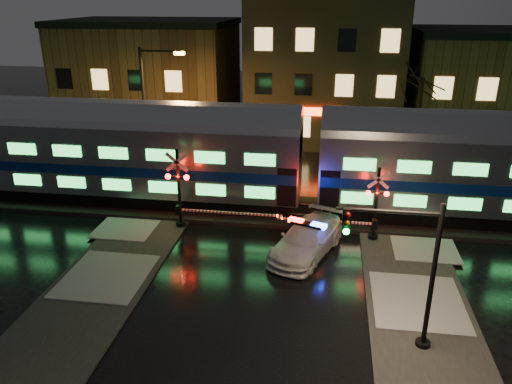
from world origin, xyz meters
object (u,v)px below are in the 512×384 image
crossing_signal_right (368,212)px  traffic_light (406,274)px  crossing_signal_left (186,197)px  police_car (307,239)px  streetlight (149,107)px

crossing_signal_right → traffic_light: bearing=-85.2°
crossing_signal_left → traffic_light: size_ratio=1.11×
traffic_light → police_car: bearing=130.8°
police_car → streetlight: size_ratio=0.66×
crossing_signal_left → traffic_light: bearing=-39.3°
crossing_signal_left → streetlight: bearing=121.6°
police_car → traffic_light: size_ratio=1.03×
crossing_signal_right → streetlight: (-13.28, 6.70, 3.33)m
streetlight → traffic_light: bearing=-46.6°
traffic_light → streetlight: bearing=144.8°
crossing_signal_right → crossing_signal_left: 9.17m
crossing_signal_right → traffic_light: traffic_light is taller
crossing_signal_left → traffic_light: (9.83, -8.03, 1.12)m
streetlight → crossing_signal_left: bearing=-58.4°
traffic_light → crossing_signal_left: bearing=152.1°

